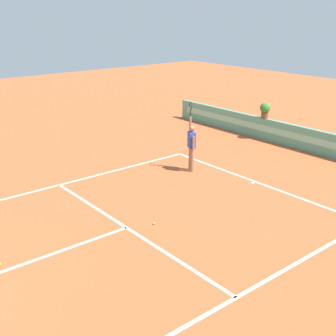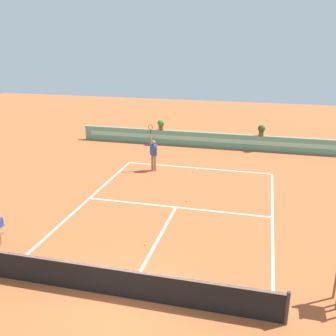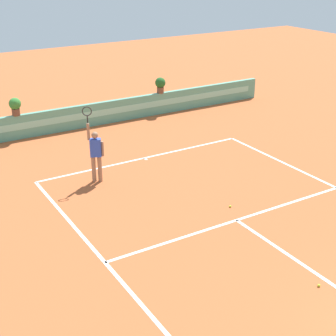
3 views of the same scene
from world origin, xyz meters
name	(u,v)px [view 1 (image 1 of 3)]	position (x,y,z in m)	size (l,w,h in m)	color
ground_plane	(114,232)	(0.00, 6.00, 0.00)	(60.00, 60.00, 0.00)	#B2562D
court_lines	(136,224)	(0.00, 6.72, 0.00)	(8.32, 11.94, 0.01)	white
back_wall_barrier	(328,145)	(0.00, 16.39, 0.50)	(18.00, 0.21, 1.00)	#599E84
tennis_player	(191,144)	(-2.32, 10.92, 1.05)	(0.57, 0.35, 2.58)	#9E7051
tennis_ball_near_baseline	(154,223)	(0.33, 7.12, 0.03)	(0.07, 0.07, 0.07)	#CCE033
potted_plant_left	(265,109)	(-3.37, 16.39, 1.41)	(0.48, 0.48, 0.72)	brown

